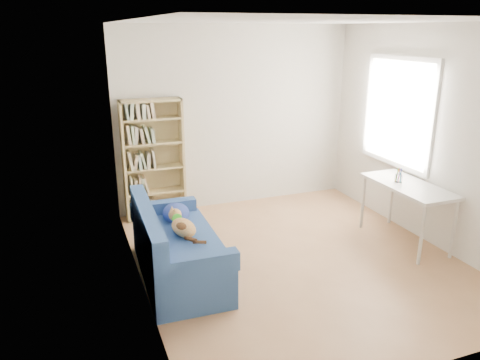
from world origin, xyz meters
name	(u,v)px	position (x,y,z in m)	size (l,w,h in m)	color
ground	(296,258)	(0.00, 0.00, 0.00)	(4.00, 4.00, 0.00)	#A5734A
room_shell	(308,117)	(0.10, 0.03, 1.64)	(3.54, 4.04, 2.62)	silver
sofa	(176,249)	(-1.38, 0.11, 0.31)	(0.82, 1.65, 0.81)	navy
bookshelf	(154,164)	(-1.25, 1.86, 0.76)	(0.83, 0.26, 1.65)	tan
desk	(408,190)	(1.45, -0.06, 0.68)	(0.55, 1.21, 0.75)	white
pen_cup	(399,177)	(1.40, 0.07, 0.82)	(0.09, 0.09, 0.18)	white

